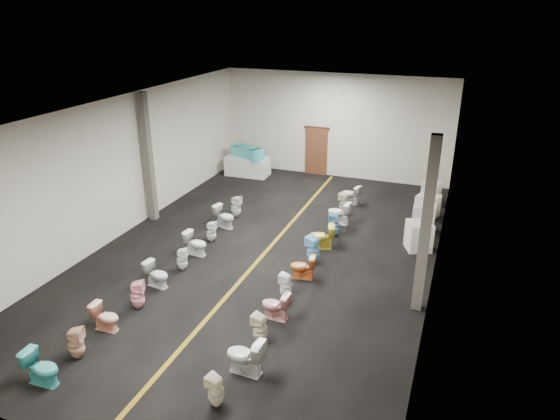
{
  "coord_description": "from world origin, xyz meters",
  "views": [
    {
      "loc": [
        5.32,
        -12.81,
        7.16
      ],
      "look_at": [
        0.09,
        1.0,
        1.04
      ],
      "focal_mm": 32.0,
      "sensor_mm": 36.0,
      "label": 1
    }
  ],
  "objects_px": {
    "toilet_right_8": "(334,225)",
    "toilet_right_7": "(321,237)",
    "appliance_crate_c": "(427,206)",
    "toilet_right_2": "(260,328)",
    "appliance_crate_b": "(424,218)",
    "toilet_left_3": "(137,295)",
    "appliance_crate_d": "(431,193)",
    "toilet_left_6": "(196,243)",
    "toilet_right_10": "(344,203)",
    "toilet_left_1": "(76,343)",
    "toilet_left_8": "(224,217)",
    "toilet_right_1": "(245,356)",
    "toilet_right_3": "(276,306)",
    "appliance_crate_a": "(419,236)",
    "display_table": "(248,166)",
    "toilet_left_7": "(211,231)",
    "toilet_left_9": "(236,207)",
    "toilet_left_0": "(42,368)",
    "toilet_left_5": "(182,259)",
    "toilet_right_6": "(313,250)",
    "toilet_right_11": "(351,194)",
    "toilet_right_9": "(339,213)",
    "toilet_right_4": "(286,286)",
    "toilet_left_4": "(157,274)",
    "toilet_right_5": "(303,267)",
    "toilet_left_2": "(106,317)",
    "bathtub": "(247,152)",
    "toilet_right_0": "(216,391)"
  },
  "relations": [
    {
      "from": "display_table",
      "to": "toilet_right_4",
      "type": "xyz_separation_m",
      "value": [
        5.1,
        -8.93,
        -0.07
      ]
    },
    {
      "from": "toilet_right_8",
      "to": "toilet_right_9",
      "type": "xyz_separation_m",
      "value": [
        -0.1,
        1.03,
        0.01
      ]
    },
    {
      "from": "toilet_left_3",
      "to": "toilet_right_3",
      "type": "xyz_separation_m",
      "value": [
        3.42,
        0.81,
        -0.02
      ]
    },
    {
      "from": "toilet_right_4",
      "to": "toilet_right_11",
      "type": "relative_size",
      "value": 0.95
    },
    {
      "from": "appliance_crate_c",
      "to": "toilet_right_8",
      "type": "xyz_separation_m",
      "value": [
        -2.72,
        -2.79,
        -0.01
      ]
    },
    {
      "from": "toilet_left_8",
      "to": "toilet_right_3",
      "type": "relative_size",
      "value": 1.07
    },
    {
      "from": "appliance_crate_c",
      "to": "toilet_left_6",
      "type": "relative_size",
      "value": 1.09
    },
    {
      "from": "appliance_crate_b",
      "to": "toilet_left_3",
      "type": "bearing_deg",
      "value": -130.6
    },
    {
      "from": "toilet_right_4",
      "to": "toilet_left_5",
      "type": "bearing_deg",
      "value": -91.71
    },
    {
      "from": "appliance_crate_c",
      "to": "toilet_right_9",
      "type": "bearing_deg",
      "value": -148.05
    },
    {
      "from": "toilet_left_5",
      "to": "toilet_left_8",
      "type": "distance_m",
      "value": 3.14
    },
    {
      "from": "appliance_crate_d",
      "to": "toilet_left_9",
      "type": "relative_size",
      "value": 1.12
    },
    {
      "from": "toilet_left_3",
      "to": "toilet_left_4",
      "type": "distance_m",
      "value": 1.1
    },
    {
      "from": "toilet_left_6",
      "to": "toilet_right_10",
      "type": "xyz_separation_m",
      "value": [
        3.45,
        4.82,
        0.02
      ]
    },
    {
      "from": "bathtub",
      "to": "toilet_right_2",
      "type": "relative_size",
      "value": 2.42
    },
    {
      "from": "toilet_left_0",
      "to": "toilet_left_5",
      "type": "height_order",
      "value": "toilet_left_0"
    },
    {
      "from": "toilet_left_3",
      "to": "toilet_left_8",
      "type": "xyz_separation_m",
      "value": [
        -0.19,
        5.25,
        0.0
      ]
    },
    {
      "from": "toilet_right_2",
      "to": "toilet_right_7",
      "type": "distance_m",
      "value": 5.04
    },
    {
      "from": "toilet_left_3",
      "to": "toilet_right_5",
      "type": "distance_m",
      "value": 4.48
    },
    {
      "from": "appliance_crate_a",
      "to": "toilet_right_11",
      "type": "height_order",
      "value": "appliance_crate_a"
    },
    {
      "from": "appliance_crate_c",
      "to": "toilet_right_2",
      "type": "distance_m",
      "value": 9.31
    },
    {
      "from": "toilet_left_5",
      "to": "toilet_right_8",
      "type": "bearing_deg",
      "value": -56.79
    },
    {
      "from": "toilet_left_1",
      "to": "toilet_right_11",
      "type": "relative_size",
      "value": 1.03
    },
    {
      "from": "appliance_crate_b",
      "to": "toilet_left_2",
      "type": "relative_size",
      "value": 1.44
    },
    {
      "from": "appliance_crate_c",
      "to": "toilet_left_0",
      "type": "distance_m",
      "value": 13.31
    },
    {
      "from": "toilet_right_3",
      "to": "toilet_right_11",
      "type": "distance_m",
      "value": 8.16
    },
    {
      "from": "appliance_crate_a",
      "to": "appliance_crate_b",
      "type": "distance_m",
      "value": 1.41
    },
    {
      "from": "toilet_left_7",
      "to": "toilet_left_1",
      "type": "bearing_deg",
      "value": 175.56
    },
    {
      "from": "display_table",
      "to": "appliance_crate_b",
      "type": "height_order",
      "value": "appliance_crate_b"
    },
    {
      "from": "appliance_crate_c",
      "to": "toilet_right_1",
      "type": "height_order",
      "value": "toilet_right_1"
    },
    {
      "from": "toilet_right_6",
      "to": "toilet_right_11",
      "type": "height_order",
      "value": "toilet_right_6"
    },
    {
      "from": "toilet_right_10",
      "to": "toilet_right_9",
      "type": "bearing_deg",
      "value": 23.43
    },
    {
      "from": "appliance_crate_d",
      "to": "toilet_left_8",
      "type": "distance_m",
      "value": 8.02
    },
    {
      "from": "toilet_right_8",
      "to": "toilet_right_7",
      "type": "bearing_deg",
      "value": -15.62
    },
    {
      "from": "display_table",
      "to": "toilet_left_2",
      "type": "relative_size",
      "value": 2.77
    },
    {
      "from": "toilet_left_3",
      "to": "toilet_right_1",
      "type": "height_order",
      "value": "toilet_right_1"
    },
    {
      "from": "toilet_right_3",
      "to": "toilet_left_1",
      "type": "bearing_deg",
      "value": -48.32
    },
    {
      "from": "appliance_crate_d",
      "to": "toilet_right_6",
      "type": "relative_size",
      "value": 1.04
    },
    {
      "from": "appliance_crate_c",
      "to": "appliance_crate_d",
      "type": "distance_m",
      "value": 1.34
    },
    {
      "from": "toilet_left_8",
      "to": "toilet_right_2",
      "type": "distance_m",
      "value": 6.52
    },
    {
      "from": "toilet_right_5",
      "to": "appliance_crate_d",
      "type": "bearing_deg",
      "value": 149.07
    },
    {
      "from": "appliance_crate_d",
      "to": "toilet_left_7",
      "type": "bearing_deg",
      "value": -136.77
    },
    {
      "from": "appliance_crate_a",
      "to": "toilet_right_0",
      "type": "relative_size",
      "value": 1.31
    },
    {
      "from": "appliance_crate_b",
      "to": "toilet_left_1",
      "type": "distance_m",
      "value": 11.32
    },
    {
      "from": "appliance_crate_a",
      "to": "display_table",
      "type": "bearing_deg",
      "value": 148.9
    },
    {
      "from": "toilet_left_6",
      "to": "toilet_left_7",
      "type": "distance_m",
      "value": 0.97
    },
    {
      "from": "appliance_crate_d",
      "to": "toilet_right_3",
      "type": "bearing_deg",
      "value": -107.05
    },
    {
      "from": "display_table",
      "to": "toilet_left_7",
      "type": "bearing_deg",
      "value": -75.73
    },
    {
      "from": "toilet_left_0",
      "to": "toilet_left_1",
      "type": "bearing_deg",
      "value": -7.44
    },
    {
      "from": "appliance_crate_c",
      "to": "toilet_right_10",
      "type": "relative_size",
      "value": 1.04
    }
  ]
}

